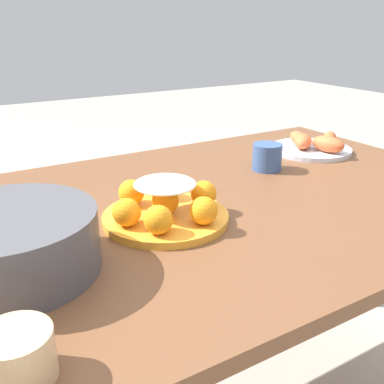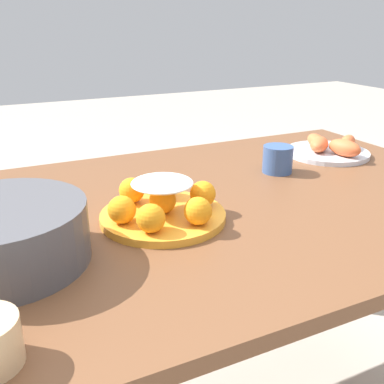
{
  "view_description": "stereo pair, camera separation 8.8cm",
  "coord_description": "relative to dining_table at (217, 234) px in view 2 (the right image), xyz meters",
  "views": [
    {
      "loc": [
        0.56,
        0.81,
        1.13
      ],
      "look_at": [
        0.08,
        0.03,
        0.78
      ],
      "focal_mm": 42.0,
      "sensor_mm": 36.0,
      "label": 1
    },
    {
      "loc": [
        0.48,
        0.85,
        1.13
      ],
      "look_at": [
        0.08,
        0.03,
        0.78
      ],
      "focal_mm": 42.0,
      "sensor_mm": 36.0,
      "label": 2
    }
  ],
  "objects": [
    {
      "name": "sauce_bowl",
      "position": [
        0.42,
        -0.11,
        0.11
      ],
      "size": [
        0.09,
        0.09,
        0.03
      ],
      "color": "tan",
      "rests_on": "dining_table"
    },
    {
      "name": "serving_bowl",
      "position": [
        0.48,
        0.1,
        0.15
      ],
      "size": [
        0.29,
        0.29,
        0.1
      ],
      "color": "#4C4C51",
      "rests_on": "dining_table"
    },
    {
      "name": "cup_near",
      "position": [
        -0.24,
        -0.1,
        0.13
      ],
      "size": [
        0.08,
        0.08,
        0.07
      ],
      "color": "#38568E",
      "rests_on": "dining_table"
    },
    {
      "name": "dining_table",
      "position": [
        0.0,
        0.0,
        0.0
      ],
      "size": [
        1.42,
        0.91,
        0.74
      ],
      "color": "brown",
      "rests_on": "ground_plane"
    },
    {
      "name": "cake_plate",
      "position": [
        0.16,
        0.05,
        0.13
      ],
      "size": [
        0.26,
        0.26,
        0.09
      ],
      "color": "gold",
      "rests_on": "dining_table"
    },
    {
      "name": "seafood_platter",
      "position": [
        -0.49,
        -0.17,
        0.11
      ],
      "size": [
        0.25,
        0.25,
        0.06
      ],
      "color": "silver",
      "rests_on": "dining_table"
    }
  ]
}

